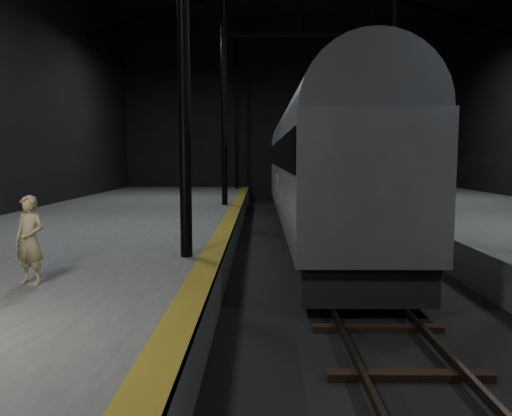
{
  "coord_description": "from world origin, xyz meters",
  "views": [
    {
      "loc": [
        -2.16,
        -14.92,
        3.21
      ],
      "look_at": [
        -2.26,
        -3.17,
        2.0
      ],
      "focal_mm": 35.0,
      "sensor_mm": 36.0,
      "label": 1
    }
  ],
  "objects": [
    {
      "name": "platform_left",
      "position": [
        -7.5,
        0.0,
        0.5
      ],
      "size": [
        9.0,
        43.8,
        1.0
      ],
      "primitive_type": "cube",
      "color": "#4E4E4C",
      "rests_on": "ground"
    },
    {
      "name": "ground",
      "position": [
        0.0,
        0.0,
        0.0
      ],
      "size": [
        44.0,
        44.0,
        0.0
      ],
      "primitive_type": "plane",
      "color": "black",
      "rests_on": "ground"
    },
    {
      "name": "train",
      "position": [
        -0.0,
        4.58,
        3.05
      ],
      "size": [
        3.06,
        20.46,
        5.47
      ],
      "color": "#95989C",
      "rests_on": "ground"
    },
    {
      "name": "track",
      "position": [
        0.0,
        0.0,
        0.07
      ],
      "size": [
        2.4,
        43.0,
        0.24
      ],
      "color": "#3F3328",
      "rests_on": "ground"
    },
    {
      "name": "woman",
      "position": [
        -6.14,
        -6.46,
        1.78
      ],
      "size": [
        0.65,
        0.53,
        1.55
      ],
      "primitive_type": "imported",
      "rotation": [
        0.0,
        0.0,
        -0.32
      ],
      "color": "tan",
      "rests_on": "platform_left"
    },
    {
      "name": "tactile_strip",
      "position": [
        -3.25,
        0.0,
        1.0
      ],
      "size": [
        0.5,
        43.8,
        0.01
      ],
      "primitive_type": "cube",
      "color": "olive",
      "rests_on": "platform_left"
    }
  ]
}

